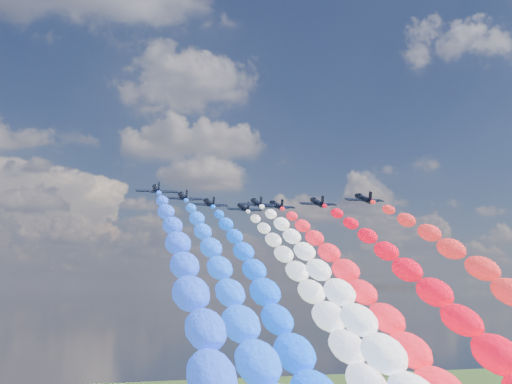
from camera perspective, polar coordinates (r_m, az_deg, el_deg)
name	(u,v)px	position (r m, az deg, el deg)	size (l,w,h in m)	color
jet_0	(157,190)	(134.98, -9.34, 0.23)	(9.19, 12.32, 2.72)	black
trail_0	(196,338)	(77.13, -5.72, -13.55)	(6.55, 110.20, 58.55)	blue
jet_1	(183,197)	(145.04, -6.88, -0.46)	(9.19, 12.32, 2.72)	black
trail_1	(235,332)	(87.72, -1.97, -13.03)	(6.55, 110.20, 58.55)	blue
jet_2	(209,203)	(155.36, -4.42, -1.06)	(9.19, 12.32, 2.72)	black
trail_2	(271,327)	(98.70, 1.47, -12.58)	(6.55, 110.20, 58.55)	#0B4FFF
jet_3	(257,203)	(154.56, 0.07, -1.05)	(9.19, 12.32, 2.72)	black
trail_3	(348,327)	(99.41, 8.67, -12.46)	(6.55, 110.20, 58.55)	white
jet_4	(244,208)	(164.18, -1.17, -1.51)	(9.19, 12.32, 2.72)	black
trail_4	(319,323)	(108.55, 5.99, -12.21)	(6.55, 110.20, 58.55)	white
jet_5	(277,205)	(158.93, 1.96, -1.26)	(9.19, 12.32, 2.72)	black
trail_5	(376,325)	(104.54, 11.22, -12.22)	(6.55, 110.20, 58.55)	#FB192B
jet_6	(317,202)	(154.20, 5.80, -0.98)	(9.19, 12.32, 2.72)	black
trail_6	(447,327)	(101.70, 17.56, -12.07)	(6.55, 110.20, 58.55)	red
jet_7	(363,198)	(148.92, 10.10, -0.61)	(9.19, 12.32, 2.72)	black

